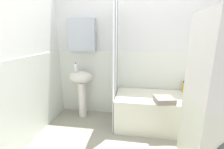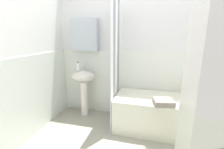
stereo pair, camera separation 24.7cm
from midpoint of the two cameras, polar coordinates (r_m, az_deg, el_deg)
name	(u,v)px [view 2 (the right image)]	position (r m, az deg, el deg)	size (l,w,h in m)	color
wall_back_tiled	(140,55)	(2.79, 12.83, 6.89)	(3.60, 0.18, 2.40)	silver
wall_left_tiled	(28,61)	(2.46, -25.98, 4.38)	(0.07, 1.81, 2.40)	white
sink	(84,83)	(2.87, -7.96, -3.16)	(0.44, 0.34, 0.86)	white
faucet	(85,67)	(2.88, -7.54, 2.82)	(0.03, 0.12, 0.12)	silver
soap_dispenser	(78,67)	(2.81, -9.91, 2.75)	(0.06, 0.06, 0.17)	white
bathtub	(160,114)	(2.69, 19.75, -13.46)	(1.41, 0.68, 0.53)	silver
shower_curtain	(116,66)	(2.47, 4.33, 3.01)	(0.01, 0.68, 2.00)	white
body_wash_bottle	(201,89)	(2.90, 31.99, -4.67)	(0.04, 0.04, 0.24)	#1E7754
shampoo_bottle	(193,91)	(2.88, 29.76, -5.27)	(0.05, 0.05, 0.16)	white
conditioner_bottle	(187,89)	(2.86, 28.19, -4.88)	(0.04, 0.04, 0.20)	gold
towel_folded	(163,102)	(2.35, 21.30, -9.43)	(0.26, 0.23, 0.07)	gray
washer_dryer_stack	(220,105)	(1.83, 38.22, -8.93)	(0.58, 0.63, 1.70)	silver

